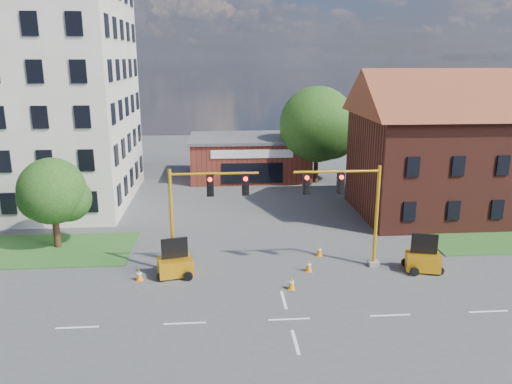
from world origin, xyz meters
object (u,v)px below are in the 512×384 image
pickup_white (416,205)px  trailer_west (175,265)px  signal_mast_west (200,208)px  trailer_east (423,260)px  signal_mast_east (350,204)px

pickup_white → trailer_west: bearing=113.5°
signal_mast_west → trailer_west: 3.61m
signal_mast_west → trailer_east: size_ratio=2.82×
signal_mast_west → trailer_east: signal_mast_west is taller
trailer_west → trailer_east: trailer_west is taller
signal_mast_west → signal_mast_east: (8.71, 0.00, 0.00)m
trailer_west → trailer_east: (14.50, -0.38, -0.01)m
pickup_white → signal_mast_west: bearing=114.1°
signal_mast_east → trailer_west: bearing=-176.7°
signal_mast_east → pickup_white: bearing=50.5°
signal_mast_west → trailer_west: size_ratio=2.80×
signal_mast_east → trailer_east: signal_mast_east is taller
signal_mast_west → trailer_east: bearing=-4.3°
signal_mast_east → trailer_east: size_ratio=2.82×
signal_mast_west → signal_mast_east: size_ratio=1.00×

